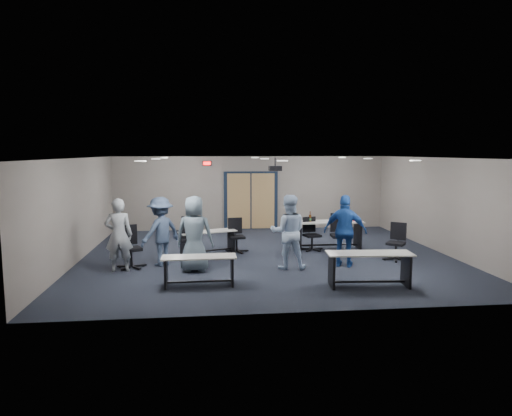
{
  "coord_description": "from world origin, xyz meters",
  "views": [
    {
      "loc": [
        -1.64,
        -12.25,
        2.86
      ],
      "look_at": [
        -0.33,
        -0.3,
        1.38
      ],
      "focal_mm": 32.0,
      "sensor_mm": 36.0,
      "label": 1
    }
  ],
  "objects": [
    {
      "name": "table_front_left",
      "position": [
        -1.81,
        -2.64,
        0.44
      ],
      "size": [
        1.59,
        0.54,
        0.64
      ],
      "rotation": [
        0.0,
        0.0,
        0.01
      ],
      "color": "beige",
      "rests_on": "floor"
    },
    {
      "name": "table_back_right",
      "position": [
        1.95,
        0.77,
        0.57
      ],
      "size": [
        2.03,
        0.68,
        1.12
      ],
      "rotation": [
        0.0,
        0.0,
        -0.0
      ],
      "color": "beige",
      "rests_on": "floor"
    },
    {
      "name": "chair_back_d",
      "position": [
        2.09,
        0.02,
        0.57
      ],
      "size": [
        0.77,
        0.77,
        1.13
      ],
      "primitive_type": null,
      "rotation": [
        0.0,
        0.0,
        -0.08
      ],
      "color": "black",
      "rests_on": "floor"
    },
    {
      "name": "right_wall",
      "position": [
        5.0,
        0.0,
        1.35
      ],
      "size": [
        0.04,
        9.0,
        2.7
      ],
      "primitive_type": "cube",
      "color": "gray",
      "rests_on": "floor"
    },
    {
      "name": "back_wall",
      "position": [
        0.0,
        4.5,
        1.35
      ],
      "size": [
        10.0,
        0.04,
        2.7
      ],
      "primitive_type": "cube",
      "color": "gray",
      "rests_on": "floor"
    },
    {
      "name": "floor",
      "position": [
        0.0,
        0.0,
        0.0
      ],
      "size": [
        10.0,
        10.0,
        0.0
      ],
      "primitive_type": "plane",
      "color": "black",
      "rests_on": "ground"
    },
    {
      "name": "left_wall",
      "position": [
        -5.0,
        0.0,
        1.35
      ],
      "size": [
        0.04,
        9.0,
        2.7
      ],
      "primitive_type": "cube",
      "color": "gray",
      "rests_on": "floor"
    },
    {
      "name": "ceiling_projector",
      "position": [
        0.3,
        0.5,
        2.4
      ],
      "size": [
        0.35,
        0.32,
        0.37
      ],
      "color": "black",
      "rests_on": "ceiling"
    },
    {
      "name": "table_front_right",
      "position": [
        1.79,
        -3.08,
        0.5
      ],
      "size": [
        1.85,
        0.74,
        0.73
      ],
      "rotation": [
        0.0,
        0.0,
        -0.08
      ],
      "color": "beige",
      "rests_on": "floor"
    },
    {
      "name": "exit_sign",
      "position": [
        -1.6,
        4.44,
        2.45
      ],
      "size": [
        0.32,
        0.07,
        0.18
      ],
      "color": "black",
      "rests_on": "back_wall"
    },
    {
      "name": "chair_back_a",
      "position": [
        -2.07,
        -0.07,
        0.56
      ],
      "size": [
        0.75,
        0.75,
        1.12
      ],
      "primitive_type": null,
      "rotation": [
        0.0,
        0.0,
        0.07
      ],
      "color": "black",
      "rests_on": "floor"
    },
    {
      "name": "person_lightblue",
      "position": [
        0.35,
        -1.4,
        0.92
      ],
      "size": [
        0.96,
        0.79,
        1.83
      ],
      "primitive_type": "imported",
      "rotation": [
        0.0,
        0.0,
        3.02
      ],
      "color": "#B4CDEE",
      "rests_on": "floor"
    },
    {
      "name": "ceiling",
      "position": [
        0.0,
        0.0,
        2.7
      ],
      "size": [
        10.0,
        9.0,
        0.04
      ],
      "primitive_type": "cube",
      "color": "silver",
      "rests_on": "back_wall"
    },
    {
      "name": "chair_loose_left",
      "position": [
        -3.51,
        -0.95,
        0.53
      ],
      "size": [
        0.87,
        0.87,
        1.05
      ],
      "primitive_type": null,
      "rotation": [
        0.0,
        0.0,
        0.42
      ],
      "color": "black",
      "rests_on": "floor"
    },
    {
      "name": "person_back",
      "position": [
        -2.8,
        -0.74,
        0.87
      ],
      "size": [
        1.26,
        1.24,
        1.74
      ],
      "primitive_type": "imported",
      "rotation": [
        0.0,
        0.0,
        3.9
      ],
      "color": "#3B4C6A",
      "rests_on": "floor"
    },
    {
      "name": "person_plaid",
      "position": [
        -1.94,
        -1.43,
        0.92
      ],
      "size": [
        0.99,
        0.75,
        1.83
      ],
      "primitive_type": "imported",
      "rotation": [
        0.0,
        0.0,
        2.94
      ],
      "color": "slate",
      "rests_on": "floor"
    },
    {
      "name": "chair_loose_right",
      "position": [
        3.33,
        -0.88,
        0.5
      ],
      "size": [
        0.88,
        0.88,
        0.99
      ],
      "primitive_type": null,
      "rotation": [
        0.0,
        0.0,
        -0.66
      ],
      "color": "black",
      "rests_on": "floor"
    },
    {
      "name": "chair_back_c",
      "position": [
        1.41,
        0.57,
        0.48
      ],
      "size": [
        0.73,
        0.73,
        0.96
      ],
      "primitive_type": null,
      "rotation": [
        0.0,
        0.0,
        0.24
      ],
      "color": "black",
      "rests_on": "floor"
    },
    {
      "name": "person_gray",
      "position": [
        -3.73,
        -1.24,
        0.89
      ],
      "size": [
        0.68,
        0.47,
        1.77
      ],
      "primitive_type": "imported",
      "rotation": [
        0.0,
        0.0,
        3.22
      ],
      "color": "#9AA1A8",
      "rests_on": "floor"
    },
    {
      "name": "chair_back_b",
      "position": [
        -0.8,
        0.54,
        0.49
      ],
      "size": [
        0.7,
        0.7,
        0.98
      ],
      "primitive_type": null,
      "rotation": [
        0.0,
        0.0,
        0.14
      ],
      "color": "black",
      "rests_on": "floor"
    },
    {
      "name": "front_wall",
      "position": [
        0.0,
        -4.5,
        1.35
      ],
      "size": [
        10.0,
        0.04,
        2.7
      ],
      "primitive_type": "cube",
      "color": "gray",
      "rests_on": "floor"
    },
    {
      "name": "person_navy",
      "position": [
        1.79,
        -1.35,
        0.9
      ],
      "size": [
        1.14,
        0.83,
        1.8
      ],
      "primitive_type": "imported",
      "rotation": [
        0.0,
        0.0,
        2.73
      ],
      "color": "#1B4698",
      "rests_on": "floor"
    },
    {
      "name": "ceiling_can_lights",
      "position": [
        0.0,
        0.25,
        2.67
      ],
      "size": [
        6.24,
        5.74,
        0.02
      ],
      "primitive_type": null,
      "color": "white",
      "rests_on": "ceiling"
    },
    {
      "name": "double_door",
      "position": [
        0.0,
        4.46,
        1.05
      ],
      "size": [
        2.0,
        0.07,
        2.2
      ],
      "color": "black",
      "rests_on": "back_wall"
    },
    {
      "name": "table_back_left",
      "position": [
        -1.62,
        0.44,
        0.44
      ],
      "size": [
        1.69,
        1.04,
        0.65
      ],
      "rotation": [
        0.0,
        0.0,
        0.34
      ],
      "color": "beige",
      "rests_on": "floor"
    }
  ]
}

